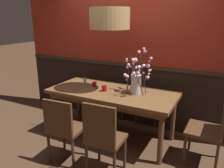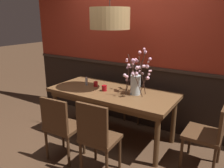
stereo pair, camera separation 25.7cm
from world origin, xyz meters
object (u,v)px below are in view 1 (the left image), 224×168
(vase_with_blossoms, at_px, (137,79))
(chair_head_east_end, at_px, (211,128))
(candle_holder_nearer_edge, at_px, (94,84))
(chair_far_side_left, at_px, (118,88))
(chair_far_side_right, at_px, (150,94))
(dining_table, at_px, (112,96))
(chair_near_side_left, at_px, (64,127))
(chair_near_side_right, at_px, (103,136))
(condiment_bottle, at_px, (85,82))
(candle_holder_nearer_center, at_px, (104,88))
(pendant_lamp, at_px, (110,18))

(vase_with_blossoms, bearing_deg, chair_head_east_end, -5.53)
(candle_holder_nearer_edge, bearing_deg, chair_far_side_left, 87.38)
(chair_far_side_right, relative_size, candle_holder_nearer_edge, 11.19)
(candle_holder_nearer_edge, bearing_deg, dining_table, -9.33)
(chair_near_side_left, xyz_separation_m, chair_far_side_right, (0.58, 1.71, 0.00))
(chair_near_side_left, bearing_deg, vase_with_blossoms, 56.75)
(dining_table, bearing_deg, chair_head_east_end, -1.21)
(chair_near_side_right, bearing_deg, condiment_bottle, 133.43)
(chair_far_side_left, distance_m, vase_with_blossoms, 1.13)
(chair_near_side_left, height_order, chair_head_east_end, chair_near_side_left)
(chair_head_east_end, distance_m, candle_holder_nearer_center, 1.56)
(dining_table, height_order, candle_holder_nearer_center, candle_holder_nearer_center)
(vase_with_blossoms, xyz_separation_m, condiment_bottle, (-0.88, -0.03, -0.15))
(chair_head_east_end, xyz_separation_m, vase_with_blossoms, (-1.06, 0.10, 0.48))
(dining_table, distance_m, chair_near_side_right, 0.94)
(chair_far_side_left, height_order, chair_head_east_end, chair_far_side_left)
(chair_far_side_left, bearing_deg, chair_near_side_left, -87.90)
(dining_table, relative_size, chair_head_east_end, 2.19)
(chair_far_side_right, xyz_separation_m, pendant_lamp, (-0.38, -0.83, 1.32))
(vase_with_blossoms, relative_size, candle_holder_nearer_center, 7.49)
(candle_holder_nearer_center, bearing_deg, chair_far_side_right, 64.42)
(candle_holder_nearer_edge, bearing_deg, chair_near_side_right, -53.48)
(candle_holder_nearer_center, bearing_deg, condiment_bottle, 167.24)
(candle_holder_nearer_edge, distance_m, pendant_lamp, 1.06)
(chair_near_side_right, bearing_deg, chair_far_side_right, 90.11)
(chair_far_side_right, relative_size, candle_holder_nearer_center, 10.21)
(chair_far_side_left, relative_size, condiment_bottle, 7.03)
(vase_with_blossoms, bearing_deg, chair_near_side_right, -91.81)
(chair_far_side_left, xyz_separation_m, condiment_bottle, (-0.21, -0.82, 0.30))
(chair_far_side_left, bearing_deg, dining_table, -70.13)
(pendant_lamp, bearing_deg, chair_far_side_right, 65.58)
(dining_table, xyz_separation_m, chair_far_side_right, (0.33, 0.85, -0.17))
(chair_near_side_right, bearing_deg, candle_holder_nearer_center, 118.47)
(dining_table, distance_m, candle_holder_nearer_edge, 0.37)
(chair_far_side_left, xyz_separation_m, chair_far_side_right, (0.64, -0.01, -0.02))
(dining_table, height_order, chair_far_side_right, chair_far_side_right)
(chair_near_side_right, xyz_separation_m, candle_holder_nearer_edge, (-0.68, 0.92, 0.28))
(candle_holder_nearer_edge, height_order, condiment_bottle, condiment_bottle)
(dining_table, relative_size, pendant_lamp, 1.48)
(vase_with_blossoms, bearing_deg, condiment_bottle, -177.76)
(dining_table, distance_m, candle_holder_nearer_center, 0.18)
(chair_far_side_left, relative_size, vase_with_blossoms, 1.44)
(dining_table, xyz_separation_m, chair_near_side_left, (-0.25, -0.86, -0.18))
(chair_far_side_left, distance_m, chair_far_side_right, 0.64)
(chair_far_side_right, bearing_deg, candle_holder_nearer_edge, -130.49)
(chair_far_side_left, relative_size, candle_holder_nearer_center, 10.82)
(chair_near_side_left, height_order, chair_far_side_right, same)
(chair_far_side_left, height_order, vase_with_blossoms, vase_with_blossoms)
(chair_far_side_right, distance_m, chair_head_east_end, 1.40)
(dining_table, bearing_deg, candle_holder_nearer_center, -151.33)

